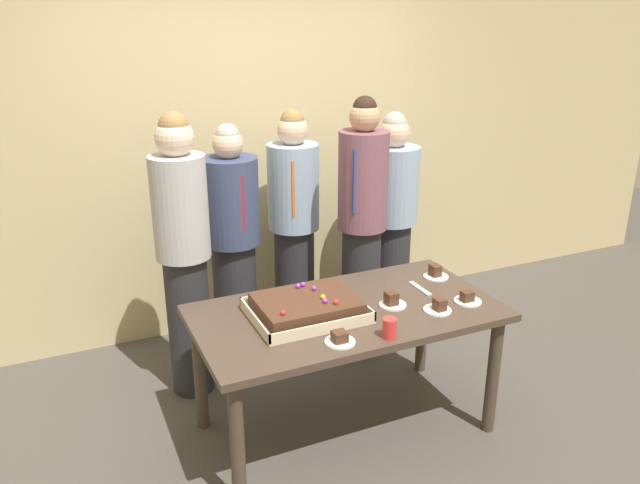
{
  "coord_description": "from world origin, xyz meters",
  "views": [
    {
      "loc": [
        -1.37,
        -2.68,
        2.24
      ],
      "look_at": [
        -0.09,
        0.15,
        1.1
      ],
      "focal_mm": 35.03,
      "sensor_mm": 36.0,
      "label": 1
    }
  ],
  "objects_px": {
    "party_table": "(346,325)",
    "plated_slice_near_right": "(340,339)",
    "person_striped_tie_right": "(184,253)",
    "plated_slice_near_left": "(467,299)",
    "cake_server_utensil": "(420,288)",
    "sheet_cake": "(306,307)",
    "person_far_right_suit": "(391,220)",
    "plated_slice_center_front": "(438,307)",
    "person_green_shirt_behind": "(233,245)",
    "person_serving_front": "(362,227)",
    "person_left_edge_reaching": "(294,224)",
    "drink_cup_nearest": "(389,328)",
    "plated_slice_far_right": "(435,273)",
    "plated_slice_far_left": "(392,301)"
  },
  "relations": [
    {
      "from": "party_table",
      "to": "person_green_shirt_behind",
      "type": "bearing_deg",
      "value": 107.5
    },
    {
      "from": "sheet_cake",
      "to": "person_far_right_suit",
      "type": "xyz_separation_m",
      "value": [
        1.1,
        1.01,
        0.03
      ]
    },
    {
      "from": "person_far_right_suit",
      "to": "person_left_edge_reaching",
      "type": "bearing_deg",
      "value": -53.46
    },
    {
      "from": "party_table",
      "to": "plated_slice_center_front",
      "type": "height_order",
      "value": "plated_slice_center_front"
    },
    {
      "from": "person_serving_front",
      "to": "person_striped_tie_right",
      "type": "relative_size",
      "value": 1.02
    },
    {
      "from": "person_green_shirt_behind",
      "to": "person_far_right_suit",
      "type": "height_order",
      "value": "person_green_shirt_behind"
    },
    {
      "from": "drink_cup_nearest",
      "to": "person_left_edge_reaching",
      "type": "relative_size",
      "value": 0.06
    },
    {
      "from": "plated_slice_near_right",
      "to": "person_green_shirt_behind",
      "type": "relative_size",
      "value": 0.09
    },
    {
      "from": "cake_server_utensil",
      "to": "person_left_edge_reaching",
      "type": "relative_size",
      "value": 0.12
    },
    {
      "from": "plated_slice_far_left",
      "to": "person_left_edge_reaching",
      "type": "bearing_deg",
      "value": 93.29
    },
    {
      "from": "person_striped_tie_right",
      "to": "plated_slice_near_left",
      "type": "bearing_deg",
      "value": 22.0
    },
    {
      "from": "party_table",
      "to": "plated_slice_far_left",
      "type": "height_order",
      "value": "plated_slice_far_left"
    },
    {
      "from": "sheet_cake",
      "to": "plated_slice_near_left",
      "type": "xyz_separation_m",
      "value": [
        0.87,
        -0.22,
        -0.03
      ]
    },
    {
      "from": "person_green_shirt_behind",
      "to": "plated_slice_far_right",
      "type": "bearing_deg",
      "value": 44.49
    },
    {
      "from": "party_table",
      "to": "sheet_cake",
      "type": "bearing_deg",
      "value": 173.02
    },
    {
      "from": "party_table",
      "to": "person_left_edge_reaching",
      "type": "height_order",
      "value": "person_left_edge_reaching"
    },
    {
      "from": "party_table",
      "to": "person_green_shirt_behind",
      "type": "xyz_separation_m",
      "value": [
        -0.32,
        1.01,
        0.17
      ]
    },
    {
      "from": "plated_slice_near_left",
      "to": "person_left_edge_reaching",
      "type": "distance_m",
      "value": 1.45
    },
    {
      "from": "plated_slice_far_left",
      "to": "person_green_shirt_behind",
      "type": "distance_m",
      "value": 1.21
    },
    {
      "from": "plated_slice_near_right",
      "to": "plated_slice_near_left",
      "type": "bearing_deg",
      "value": 7.92
    },
    {
      "from": "person_striped_tie_right",
      "to": "sheet_cake",
      "type": "bearing_deg",
      "value": 0.01
    },
    {
      "from": "cake_server_utensil",
      "to": "person_serving_front",
      "type": "xyz_separation_m",
      "value": [
        -0.03,
        0.67,
        0.17
      ]
    },
    {
      "from": "plated_slice_near_left",
      "to": "person_striped_tie_right",
      "type": "relative_size",
      "value": 0.09
    },
    {
      "from": "person_striped_tie_right",
      "to": "person_left_edge_reaching",
      "type": "height_order",
      "value": "person_striped_tie_right"
    },
    {
      "from": "plated_slice_near_right",
      "to": "plated_slice_center_front",
      "type": "xyz_separation_m",
      "value": [
        0.63,
        0.09,
        0.0
      ]
    },
    {
      "from": "party_table",
      "to": "plated_slice_near_right",
      "type": "bearing_deg",
      "value": -122.03
    },
    {
      "from": "person_serving_front",
      "to": "person_striped_tie_right",
      "type": "height_order",
      "value": "person_serving_front"
    },
    {
      "from": "party_table",
      "to": "person_striped_tie_right",
      "type": "xyz_separation_m",
      "value": [
        -0.69,
        0.76,
        0.26
      ]
    },
    {
      "from": "person_serving_front",
      "to": "person_green_shirt_behind",
      "type": "bearing_deg",
      "value": -64.33
    },
    {
      "from": "sheet_cake",
      "to": "plated_slice_near_left",
      "type": "bearing_deg",
      "value": -14.05
    },
    {
      "from": "plated_slice_near_left",
      "to": "plated_slice_far_left",
      "type": "relative_size",
      "value": 1.0
    },
    {
      "from": "plated_slice_near_right",
      "to": "person_green_shirt_behind",
      "type": "bearing_deg",
      "value": 95.54
    },
    {
      "from": "plated_slice_center_front",
      "to": "person_left_edge_reaching",
      "type": "bearing_deg",
      "value": 100.65
    },
    {
      "from": "plated_slice_near_right",
      "to": "cake_server_utensil",
      "type": "relative_size",
      "value": 0.75
    },
    {
      "from": "plated_slice_near_left",
      "to": "plated_slice_near_right",
      "type": "bearing_deg",
      "value": -172.08
    },
    {
      "from": "plated_slice_near_left",
      "to": "plated_slice_far_right",
      "type": "relative_size",
      "value": 1.0
    },
    {
      "from": "party_table",
      "to": "sheet_cake",
      "type": "relative_size",
      "value": 2.82
    },
    {
      "from": "sheet_cake",
      "to": "plated_slice_center_front",
      "type": "relative_size",
      "value": 3.86
    },
    {
      "from": "plated_slice_far_left",
      "to": "person_striped_tie_right",
      "type": "relative_size",
      "value": 0.09
    },
    {
      "from": "sheet_cake",
      "to": "plated_slice_near_right",
      "type": "relative_size",
      "value": 3.86
    },
    {
      "from": "plated_slice_center_front",
      "to": "party_table",
      "type": "bearing_deg",
      "value": 153.71
    },
    {
      "from": "plated_slice_near_left",
      "to": "person_striped_tie_right",
      "type": "distance_m",
      "value": 1.65
    },
    {
      "from": "plated_slice_near_left",
      "to": "cake_server_utensil",
      "type": "bearing_deg",
      "value": 118.53
    },
    {
      "from": "plated_slice_far_right",
      "to": "person_green_shirt_behind",
      "type": "distance_m",
      "value": 1.31
    },
    {
      "from": "person_striped_tie_right",
      "to": "person_far_right_suit",
      "type": "distance_m",
      "value": 1.6
    },
    {
      "from": "plated_slice_far_right",
      "to": "person_striped_tie_right",
      "type": "xyz_separation_m",
      "value": [
        -1.38,
        0.59,
        0.15
      ]
    },
    {
      "from": "party_table",
      "to": "person_striped_tie_right",
      "type": "relative_size",
      "value": 0.94
    },
    {
      "from": "plated_slice_far_right",
      "to": "person_serving_front",
      "type": "relative_size",
      "value": 0.08
    },
    {
      "from": "plated_slice_far_right",
      "to": "person_left_edge_reaching",
      "type": "bearing_deg",
      "value": 116.88
    },
    {
      "from": "cake_server_utensil",
      "to": "person_green_shirt_behind",
      "type": "height_order",
      "value": "person_green_shirt_behind"
    }
  ]
}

